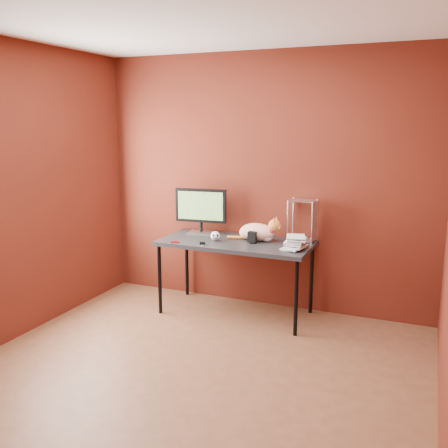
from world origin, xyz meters
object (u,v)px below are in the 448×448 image
at_px(cat, 258,232).
at_px(skull_mug, 215,236).
at_px(desk, 236,246).
at_px(speaker, 252,238).
at_px(monitor, 201,209).
at_px(book_stack, 289,176).

bearing_deg(cat, skull_mug, -147.72).
xyz_separation_m(desk, speaker, (0.17, -0.01, 0.10)).
xyz_separation_m(monitor, cat, (0.66, -0.07, -0.18)).
xyz_separation_m(skull_mug, speaker, (0.37, 0.06, 0.01)).
bearing_deg(desk, cat, 29.30).
xyz_separation_m(cat, skull_mug, (-0.39, -0.17, -0.04)).
relative_size(cat, book_stack, 0.41).
relative_size(desk, monitor, 2.74).
relative_size(skull_mug, speaker, 0.91).
relative_size(monitor, cat, 1.00).
bearing_deg(skull_mug, speaker, -16.32).
distance_m(desk, monitor, 0.59).
distance_m(monitor, book_stack, 1.11).
relative_size(monitor, book_stack, 0.41).
height_order(desk, cat, cat).
height_order(desk, book_stack, book_stack).
height_order(monitor, book_stack, book_stack).
bearing_deg(book_stack, speaker, 170.02).
bearing_deg(skull_mug, desk, -7.36).
distance_m(monitor, speaker, 0.70).
bearing_deg(monitor, book_stack, -20.69).
bearing_deg(monitor, skull_mug, -48.47).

